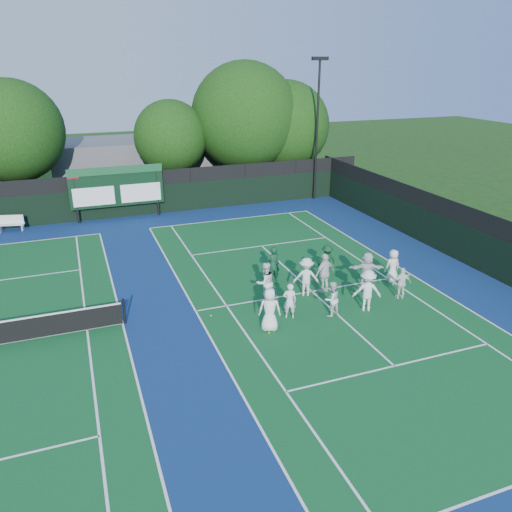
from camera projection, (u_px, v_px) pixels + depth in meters
name	position (u px, v px, depth m)	size (l,w,h in m)	color
ground	(322.00, 301.00, 22.05)	(120.00, 120.00, 0.00)	#17380F
court_apron	(184.00, 313.00, 20.96)	(34.00, 32.00, 0.01)	navy
near_court	(312.00, 291.00, 22.92)	(11.05, 23.85, 0.01)	#104E22
back_fence	(133.00, 196.00, 33.53)	(34.00, 0.08, 3.00)	black
divider_fence_right	(472.00, 241.00, 25.36)	(0.08, 32.00, 3.00)	black
scoreboard	(117.00, 187.00, 32.53)	(6.00, 0.21, 3.55)	black
clubhouse	(168.00, 162.00, 41.56)	(18.00, 6.00, 4.00)	#5A5B60
light_pole_right	(318.00, 114.00, 35.85)	(1.20, 0.30, 10.12)	black
bench	(11.00, 223.00, 30.81)	(1.65, 0.81, 1.01)	silver
tree_b	(15.00, 134.00, 32.94)	(6.73, 6.73, 8.91)	black
tree_c	(173.00, 139.00, 36.67)	(5.33, 5.33, 7.32)	black
tree_d	(247.00, 119.00, 38.13)	(8.17, 8.17, 9.97)	black
tree_e	(286.00, 128.00, 39.51)	(6.99, 6.99, 8.56)	black
tennis_ball_0	(269.00, 333.00, 19.41)	(0.07, 0.07, 0.07)	#BFDE1A
tennis_ball_1	(352.00, 292.00, 22.80)	(0.07, 0.07, 0.07)	#BFDE1A
tennis_ball_2	(371.00, 292.00, 22.81)	(0.07, 0.07, 0.07)	#BFDE1A
tennis_ball_3	(211.00, 316.00, 20.71)	(0.07, 0.07, 0.07)	#BFDE1A
tennis_ball_4	(277.00, 263.00, 26.08)	(0.07, 0.07, 0.07)	#BFDE1A
tennis_ball_5	(322.00, 286.00, 23.41)	(0.07, 0.07, 0.07)	#BFDE1A
player_front_0	(270.00, 310.00, 19.37)	(0.87, 0.57, 1.79)	white
player_front_1	(290.00, 301.00, 20.34)	(0.56, 0.37, 1.54)	white
player_front_2	(331.00, 299.00, 20.54)	(0.73, 0.57, 1.51)	white
player_front_3	(367.00, 290.00, 20.93)	(1.18, 0.68, 1.83)	white
player_front_4	(402.00, 283.00, 22.02)	(0.86, 0.36, 1.47)	white
player_back_0	(265.00, 282.00, 21.69)	(0.89, 0.69, 1.83)	white
player_back_1	(306.00, 277.00, 22.28)	(1.16, 0.66, 1.79)	silver
player_back_2	(325.00, 273.00, 22.55)	(1.10, 0.46, 1.88)	silver
player_back_3	(367.00, 270.00, 23.03)	(1.64, 0.52, 1.76)	silver
player_back_4	(393.00, 266.00, 23.71)	(0.78, 0.51, 1.60)	silver
coach_left	(273.00, 265.00, 23.64)	(0.64, 0.42, 1.76)	#0F3821
coach_right	(327.00, 260.00, 24.44)	(1.00, 0.57, 1.55)	#0F371C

